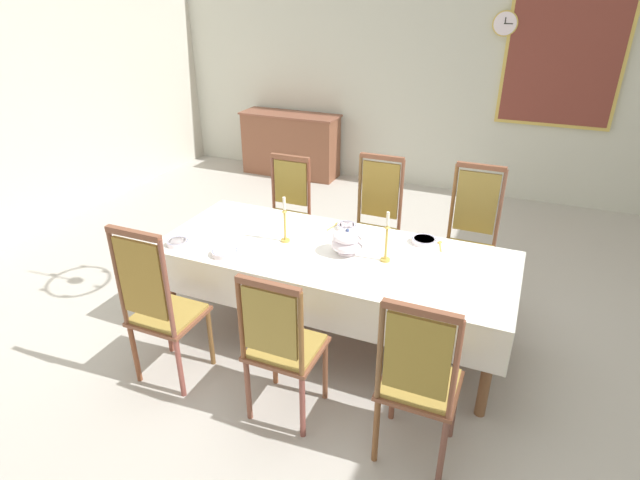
# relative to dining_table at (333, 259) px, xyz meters

# --- Properties ---
(ground) EXTENTS (7.60, 7.00, 0.04)m
(ground) POSITION_rel_dining_table_xyz_m (0.00, 0.20, -0.70)
(ground) COLOR #B5AFA6
(back_wall) EXTENTS (7.60, 0.08, 3.37)m
(back_wall) POSITION_rel_dining_table_xyz_m (0.00, 3.74, 1.00)
(back_wall) COLOR beige
(back_wall) RESTS_ON ground
(dining_table) EXTENTS (2.63, 1.06, 0.75)m
(dining_table) POSITION_rel_dining_table_xyz_m (0.00, 0.00, 0.00)
(dining_table) COLOR brown
(dining_table) RESTS_ON ground
(tablecloth) EXTENTS (2.65, 1.08, 0.33)m
(tablecloth) POSITION_rel_dining_table_xyz_m (0.00, -0.00, -0.00)
(tablecloth) COLOR white
(tablecloth) RESTS_ON dining_table
(chair_south_a) EXTENTS (0.44, 0.42, 1.22)m
(chair_south_a) POSITION_rel_dining_table_xyz_m (-0.87, -0.94, -0.07)
(chair_south_a) COLOR brown
(chair_south_a) RESTS_ON ground
(chair_north_a) EXTENTS (0.44, 0.42, 1.09)m
(chair_north_a) POSITION_rel_dining_table_xyz_m (-0.87, 0.93, -0.11)
(chair_north_a) COLOR brown
(chair_north_a) RESTS_ON ground
(chair_south_b) EXTENTS (0.44, 0.42, 1.08)m
(chair_south_b) POSITION_rel_dining_table_xyz_m (0.03, -0.93, -0.12)
(chair_south_b) COLOR brown
(chair_south_b) RESTS_ON ground
(chair_north_b) EXTENTS (0.44, 0.42, 1.20)m
(chair_north_b) POSITION_rel_dining_table_xyz_m (0.03, 0.94, -0.08)
(chair_north_b) COLOR brown
(chair_north_b) RESTS_ON ground
(chair_south_c) EXTENTS (0.44, 0.42, 1.13)m
(chair_south_c) POSITION_rel_dining_table_xyz_m (0.88, -0.94, -0.10)
(chair_south_c) COLOR brown
(chair_south_c) RESTS_ON ground
(chair_north_c) EXTENTS (0.44, 0.42, 1.22)m
(chair_north_c) POSITION_rel_dining_table_xyz_m (0.88, 0.94, -0.07)
(chair_north_c) COLOR brown
(chair_north_c) RESTS_ON ground
(soup_tureen) EXTENTS (0.24, 0.24, 0.20)m
(soup_tureen) POSITION_rel_dining_table_xyz_m (0.11, 0.00, 0.17)
(soup_tureen) COLOR white
(soup_tureen) RESTS_ON tablecloth
(candlestick_west) EXTENTS (0.07, 0.07, 0.37)m
(candlestick_west) POSITION_rel_dining_table_xyz_m (-0.40, 0.00, 0.22)
(candlestick_west) COLOR gold
(candlestick_west) RESTS_ON tablecloth
(candlestick_east) EXTENTS (0.07, 0.07, 0.38)m
(candlestick_east) POSITION_rel_dining_table_xyz_m (0.40, 0.00, 0.23)
(candlestick_east) COLOR gold
(candlestick_east) RESTS_ON tablecloth
(bowl_near_left) EXTENTS (0.19, 0.19, 0.04)m
(bowl_near_left) POSITION_rel_dining_table_xyz_m (0.59, 0.39, 0.10)
(bowl_near_left) COLOR white
(bowl_near_left) RESTS_ON tablecloth
(bowl_near_right) EXTENTS (0.16, 0.16, 0.04)m
(bowl_near_right) POSITION_rel_dining_table_xyz_m (-0.05, 0.41, 0.09)
(bowl_near_right) COLOR white
(bowl_near_right) RESTS_ON tablecloth
(bowl_far_left) EXTENTS (0.16, 0.16, 0.04)m
(bowl_far_left) POSITION_rel_dining_table_xyz_m (-1.13, -0.38, 0.09)
(bowl_far_left) COLOR white
(bowl_far_left) RESTS_ON tablecloth
(bowl_far_right) EXTENTS (0.20, 0.20, 0.04)m
(bowl_far_right) POSITION_rel_dining_table_xyz_m (-0.71, -0.37, 0.10)
(bowl_far_right) COLOR white
(bowl_far_right) RESTS_ON tablecloth
(spoon_primary) EXTENTS (0.06, 0.17, 0.01)m
(spoon_primary) POSITION_rel_dining_table_xyz_m (0.71, 0.42, 0.08)
(spoon_primary) COLOR gold
(spoon_primary) RESTS_ON tablecloth
(spoon_secondary) EXTENTS (0.05, 0.18, 0.01)m
(spoon_secondary) POSITION_rel_dining_table_xyz_m (-0.15, 0.43, 0.08)
(spoon_secondary) COLOR gold
(spoon_secondary) RESTS_ON tablecloth
(sideboard) EXTENTS (1.44, 0.48, 0.90)m
(sideboard) POSITION_rel_dining_table_xyz_m (-2.04, 3.43, -0.23)
(sideboard) COLOR brown
(sideboard) RESTS_ON ground
(mounted_clock) EXTENTS (0.29, 0.06, 0.29)m
(mounted_clock) POSITION_rel_dining_table_xyz_m (0.69, 3.67, 1.46)
(mounted_clock) COLOR #D1B251
(framed_painting) EXTENTS (1.31, 0.05, 1.49)m
(framed_painting) POSITION_rel_dining_table_xyz_m (1.38, 3.68, 1.06)
(framed_painting) COLOR #D1B251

